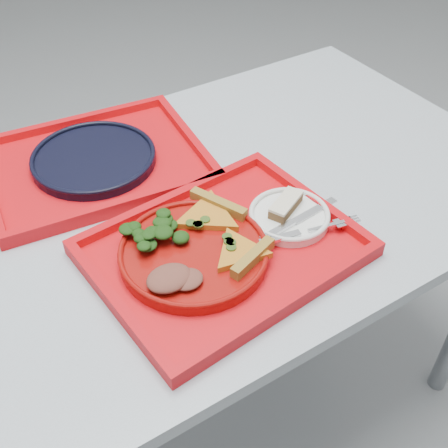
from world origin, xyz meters
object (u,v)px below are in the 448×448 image
at_px(navy_plate, 94,160).
at_px(dinner_plate, 194,254).
at_px(tray_far, 95,165).
at_px(tray_main, 224,252).
at_px(dessert_bar, 286,205).

bearing_deg(navy_plate, dinner_plate, -83.92).
xyz_separation_m(tray_far, dinner_plate, (0.04, -0.36, 0.02)).
height_order(tray_main, navy_plate, navy_plate).
height_order(tray_main, dessert_bar, dessert_bar).
bearing_deg(dessert_bar, navy_plate, 98.29).
relative_size(navy_plate, dessert_bar, 2.98).
bearing_deg(dinner_plate, tray_main, -10.30).
bearing_deg(dinner_plate, dessert_bar, 1.83).
xyz_separation_m(navy_plate, dessert_bar, (0.24, -0.35, 0.02)).
height_order(tray_main, tray_far, same).
height_order(navy_plate, dessert_bar, dessert_bar).
bearing_deg(dessert_bar, tray_main, 160.11).
bearing_deg(dessert_bar, tray_far, 98.29).
bearing_deg(tray_far, dinner_plate, -77.69).
distance_m(dinner_plate, navy_plate, 0.36).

